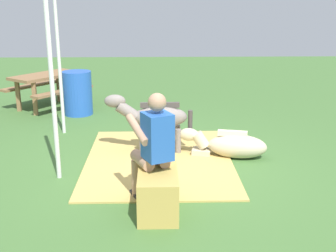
{
  "coord_description": "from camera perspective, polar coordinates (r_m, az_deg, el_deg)",
  "views": [
    {
      "loc": [
        -5.65,
        0.2,
        2.32
      ],
      "look_at": [
        0.25,
        0.04,
        0.55
      ],
      "focal_mm": 45.57,
      "sensor_mm": 36.0,
      "label": 1
    }
  ],
  "objects": [
    {
      "name": "hay_bale",
      "position": [
        4.83,
        -1.37,
        -8.81
      ],
      "size": [
        0.79,
        0.44,
        0.48
      ],
      "primitive_type": "cube",
      "color": "tan",
      "rests_on": "ground"
    },
    {
      "name": "person_seated",
      "position": [
        4.78,
        -2.0,
        -2.45
      ],
      "size": [
        0.72,
        0.58,
        1.36
      ],
      "color": "tan",
      "rests_on": "ground"
    },
    {
      "name": "water_barrel",
      "position": [
        8.99,
        -12.0,
        4.34
      ],
      "size": [
        0.59,
        0.59,
        0.9
      ],
      "primitive_type": "cylinder",
      "color": "blue",
      "rests_on": "ground"
    },
    {
      "name": "picnic_bench",
      "position": [
        9.66,
        -15.93,
        5.68
      ],
      "size": [
        1.98,
        1.94,
        0.75
      ],
      "color": "olive",
      "rests_on": "ground"
    },
    {
      "name": "pony_lying",
      "position": [
        6.52,
        8.38,
        -2.56
      ],
      "size": [
        0.59,
        1.36,
        0.42
      ],
      "color": "beige",
      "rests_on": "ground"
    },
    {
      "name": "tent_pole_left",
      "position": [
        5.61,
        -15.26,
        5.59
      ],
      "size": [
        0.06,
        0.06,
        2.59
      ],
      "primitive_type": "cylinder",
      "color": "silver",
      "rests_on": "ground"
    },
    {
      "name": "hay_patch",
      "position": [
        6.37,
        -1.23,
        -4.54
      ],
      "size": [
        2.76,
        2.14,
        0.02
      ],
      "primitive_type": "cube",
      "color": "tan",
      "rests_on": "ground"
    },
    {
      "name": "tent_pole_right",
      "position": [
        7.62,
        -14.37,
        8.47
      ],
      "size": [
        0.06,
        0.06,
        2.59
      ],
      "primitive_type": "cylinder",
      "color": "silver",
      "rests_on": "ground"
    },
    {
      "name": "ground_plane",
      "position": [
        6.11,
        0.4,
        -5.61
      ],
      "size": [
        24.0,
        24.0,
        0.0
      ],
      "primitive_type": "plane",
      "color": "#426B33"
    },
    {
      "name": "pony_standing",
      "position": [
        6.55,
        -1.87,
        1.16
      ],
      "size": [
        0.34,
        1.35,
        0.93
      ],
      "color": "slate",
      "rests_on": "ground"
    }
  ]
}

